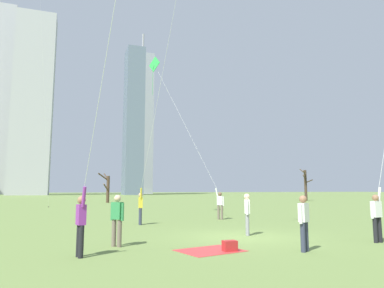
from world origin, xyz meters
TOP-DOWN VIEW (x-y plane):
  - ground_plane at (0.00, 0.00)m, footprint 400.00×400.00m
  - kite_flyer_midfield_left_green at (1.66, 8.31)m, footprint 3.66×5.13m
  - kite_flyer_midfield_center_red at (-2.71, 4.78)m, footprint 1.20×6.91m
  - kite_flyer_foreground_right_yellow at (-5.81, -3.18)m, footprint 1.96×8.91m
  - bystander_strolling_midfield at (0.20, -3.45)m, footprint 0.45×0.34m
  - bystander_watching_nearby at (0.36, 0.35)m, footprint 0.32×0.47m
  - bystander_far_off_by_trees at (-4.86, -0.76)m, footprint 0.38×0.39m
  - picnic_spot at (-2.05, -2.55)m, footprint 2.09×1.81m
  - bare_tree_right_of_center at (29.44, 35.30)m, footprint 1.78×2.63m
  - bare_tree_far_right_edge at (-1.52, 36.87)m, footprint 1.68×2.84m
  - skyline_squat_block at (20.17, 127.23)m, footprint 8.52×6.87m
  - skyline_mid_tower_right at (-31.48, 127.40)m, footprint 7.71×5.78m
  - skyline_short_annex at (-18.78, 109.18)m, footprint 11.94×8.54m
  - skyline_wide_slab at (13.34, 106.13)m, footprint 6.02×9.20m

SIDE VIEW (x-z plane):
  - ground_plane at x=0.00m, z-range 0.00..0.00m
  - picnic_spot at x=-2.05m, z-range -0.06..0.25m
  - bystander_strolling_midfield at x=0.20m, z-range 0.09..1.71m
  - bystander_watching_nearby at x=0.36m, z-range 0.09..1.71m
  - bystander_far_off_by_trees at x=-4.86m, z-range 0.09..1.71m
  - bare_tree_far_right_edge at x=-1.52m, z-range 0.04..4.07m
  - bare_tree_right_of_center at x=29.44m, z-range 0.13..5.28m
  - kite_flyer_foreground_right_yellow at x=-5.81m, z-range -5.95..11.70m
  - kite_flyer_midfield_left_green at x=1.66m, z-range -2.83..8.64m
  - kite_flyer_midfield_center_red at x=-2.71m, z-range -3.75..9.99m
  - skyline_wide_slab at x=13.34m, z-range 0.00..50.37m
  - skyline_squat_block at x=20.17m, z-range -4.57..62.21m
  - skyline_short_annex at x=-18.78m, z-range 0.00..59.31m
  - skyline_mid_tower_right at x=-31.48m, z-range 0.00..69.81m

